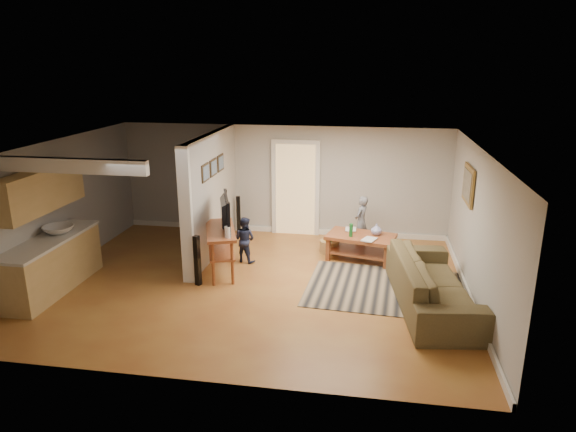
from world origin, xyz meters
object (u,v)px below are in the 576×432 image
object	(u,v)px
child	(360,246)
speaker_left	(197,261)
speaker_right	(239,215)
toy_basket	(329,246)
toddler	(245,261)
sofa	(430,305)
tv_console	(221,233)
coffee_table	(362,240)

from	to	relation	value
child	speaker_left	bearing A→B (deg)	-23.82
speaker_right	toy_basket	size ratio (longest dim) A/B	2.24
speaker_right	child	size ratio (longest dim) A/B	0.81
child	toddler	size ratio (longest dim) A/B	1.21
sofa	toddler	size ratio (longest dim) A/B	2.97
speaker_right	child	world-z (taller)	speaker_right
speaker_right	toy_basket	distance (m)	2.38
tv_console	toddler	distance (m)	1.04
speaker_left	speaker_right	bearing A→B (deg)	108.77
speaker_right	toddler	xyz separation A→B (m)	(0.56, -1.65, -0.45)
toddler	tv_console	bearing A→B (deg)	82.89
toy_basket	child	xyz separation A→B (m)	(0.64, 0.50, -0.15)
speaker_left	toy_basket	bearing A→B (deg)	61.55
child	toddler	world-z (taller)	child
sofa	child	world-z (taller)	child
tv_console	speaker_left	xyz separation A→B (m)	(-0.27, -0.64, -0.32)
child	speaker_right	bearing A→B (deg)	-73.20
coffee_table	speaker_left	distance (m)	3.35
coffee_table	toddler	bearing A→B (deg)	-168.06
coffee_table	speaker_left	bearing A→B (deg)	-148.80
toddler	coffee_table	bearing A→B (deg)	-149.83
coffee_table	toy_basket	bearing A→B (deg)	156.80
coffee_table	tv_console	distance (m)	2.84
speaker_right	toddler	size ratio (longest dim) A/B	0.97
sofa	speaker_right	world-z (taller)	speaker_right
coffee_table	speaker_left	xyz separation A→B (m)	(-2.86, -1.73, 0.06)
speaker_right	speaker_left	bearing A→B (deg)	-99.66
sofa	coffee_table	xyz separation A→B (m)	(-1.19, 1.91, 0.41)
coffee_table	toddler	xyz separation A→B (m)	(-2.31, -0.49, -0.41)
tv_console	speaker_left	bearing A→B (deg)	-131.81
sofa	toy_basket	world-z (taller)	sofa
tv_console	speaker_right	size ratio (longest dim) A/B	1.62
sofa	coffee_table	bearing A→B (deg)	24.59
sofa	toddler	world-z (taller)	toddler
tv_console	speaker_right	world-z (taller)	tv_console
tv_console	toy_basket	world-z (taller)	tv_console
tv_console	toy_basket	xyz separation A→B (m)	(1.92, 1.39, -0.64)
speaker_right	toddler	world-z (taller)	speaker_right
speaker_left	child	size ratio (longest dim) A/B	0.83
speaker_left	toy_basket	xyz separation A→B (m)	(2.19, 2.02, -0.32)
toddler	sofa	bearing A→B (deg)	176.16
sofa	speaker_right	distance (m)	5.10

